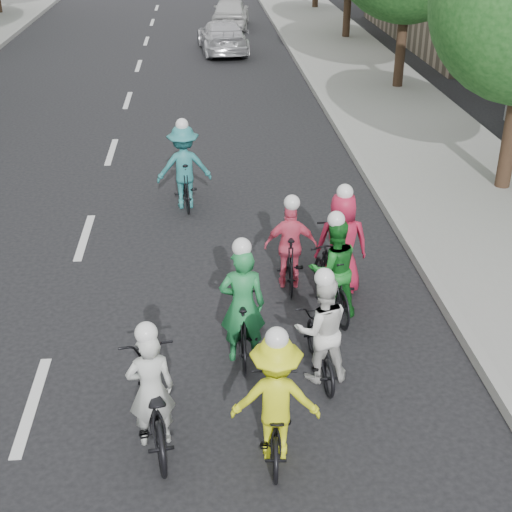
{
  "coord_description": "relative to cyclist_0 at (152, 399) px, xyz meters",
  "views": [
    {
      "loc": [
        2.31,
        -7.47,
        5.89
      ],
      "look_at": [
        3.05,
        2.02,
        1.0
      ],
      "focal_mm": 50.0,
      "sensor_mm": 36.0,
      "label": 1
    }
  ],
  "objects": [
    {
      "name": "ground",
      "position": [
        -1.61,
        0.71,
        -0.56
      ],
      "size": [
        120.0,
        120.0,
        0.0
      ],
      "primitive_type": "plane",
      "color": "black",
      "rests_on": "ground"
    },
    {
      "name": "sidewalk_right",
      "position": [
        6.39,
        10.71,
        -0.49
      ],
      "size": [
        4.0,
        80.0,
        0.15
      ],
      "primitive_type": "cube",
      "color": "gray",
      "rests_on": "ground"
    },
    {
      "name": "curb_right",
      "position": [
        4.44,
        10.71,
        -0.47
      ],
      "size": [
        0.18,
        80.0,
        0.18
      ],
      "primitive_type": "cube",
      "color": "#999993",
      "rests_on": "ground"
    },
    {
      "name": "cyclist_0",
      "position": [
        0.0,
        0.0,
        0.0
      ],
      "size": [
        0.96,
        1.99,
        1.67
      ],
      "rotation": [
        0.0,
        0.0,
        3.3
      ],
      "color": "black",
      "rests_on": "ground"
    },
    {
      "name": "cyclist_1",
      "position": [
        2.61,
        2.66,
        0.09
      ],
      "size": [
        0.86,
        1.74,
        1.74
      ],
      "rotation": [
        0.0,
        0.0,
        3.3
      ],
      "color": "black",
      "rests_on": "ground"
    },
    {
      "name": "cyclist_2",
      "position": [
        1.42,
        -0.36,
        0.08
      ],
      "size": [
        1.07,
        1.59,
        1.74
      ],
      "rotation": [
        0.0,
        0.0,
        3.05
      ],
      "color": "black",
      "rests_on": "ground"
    },
    {
      "name": "cyclist_3",
      "position": [
        2.07,
        3.62,
        0.04
      ],
      "size": [
        0.89,
        1.6,
        1.63
      ],
      "rotation": [
        0.0,
        0.0,
        3.07
      ],
      "color": "black",
      "rests_on": "ground"
    },
    {
      "name": "cyclist_4",
      "position": [
        2.86,
        3.39,
        0.09
      ],
      "size": [
        0.86,
        1.89,
        1.88
      ],
      "rotation": [
        0.0,
        0.0,
        3.1
      ],
      "color": "black",
      "rests_on": "ground"
    },
    {
      "name": "cyclist_5",
      "position": [
        1.16,
        1.6,
        0.09
      ],
      "size": [
        0.63,
        1.53,
        1.88
      ],
      "rotation": [
        0.0,
        0.0,
        3.13
      ],
      "color": "black",
      "rests_on": "ground"
    },
    {
      "name": "cyclist_6",
      "position": [
        2.17,
        1.07,
        0.03
      ],
      "size": [
        0.78,
        1.56,
        1.66
      ],
      "rotation": [
        0.0,
        0.0,
        3.21
      ],
      "color": "black",
      "rests_on": "ground"
    },
    {
      "name": "cyclist_7",
      "position": [
        0.3,
        7.11,
        0.17
      ],
      "size": [
        1.18,
        1.7,
        1.89
      ],
      "rotation": [
        0.0,
        0.0,
        3.25
      ],
      "color": "black",
      "rests_on": "ground"
    },
    {
      "name": "follow_car_lead",
      "position": [
        1.65,
        22.98,
        0.07
      ],
      "size": [
        2.14,
        4.52,
        1.27
      ],
      "primitive_type": "imported",
      "rotation": [
        0.0,
        0.0,
        3.22
      ],
      "color": "silver",
      "rests_on": "ground"
    },
    {
      "name": "follow_car_trail",
      "position": [
        2.26,
        28.86,
        0.14
      ],
      "size": [
        2.06,
        4.28,
        1.41
      ],
      "primitive_type": "imported",
      "rotation": [
        0.0,
        0.0,
        3.04
      ],
      "color": "silver",
      "rests_on": "ground"
    }
  ]
}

